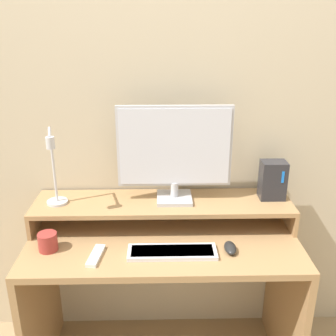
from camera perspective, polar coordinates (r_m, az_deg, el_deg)
The scene contains 10 objects.
wall_back at distance 1.93m, azimuth -0.87°, elevation 8.22°, with size 6.00×0.05×2.50m.
desk at distance 1.94m, azimuth -0.66°, elevation -15.51°, with size 1.23×0.57×0.73m.
monitor_shelf at distance 1.90m, azimuth -0.75°, elevation -5.33°, with size 1.23×0.29×0.12m.
monitor at distance 1.81m, azimuth 0.96°, elevation 2.45°, with size 0.53×0.17×0.46m.
desk_lamp at distance 1.84m, azimuth -16.17°, elevation -0.98°, with size 0.11×0.21×0.37m.
router_dock at distance 1.95m, azimuth 14.95°, elevation -1.70°, with size 0.12×0.09×0.19m.
keyboard at distance 1.72m, azimuth 0.61°, elevation -12.07°, with size 0.38×0.12×0.02m.
mouse at distance 1.75m, azimuth 9.02°, elevation -11.37°, with size 0.05×0.10×0.03m.
remote_control at distance 1.72m, azimuth -10.44°, elevation -12.40°, with size 0.06×0.16×0.02m.
mug at distance 1.80m, azimuth -17.04°, elevation -10.21°, with size 0.08×0.08×0.08m.
Camera 1 is at (-0.01, -1.28, 1.67)m, focal length 42.00 mm.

